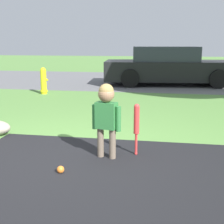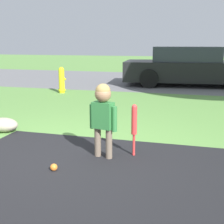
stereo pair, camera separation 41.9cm
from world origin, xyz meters
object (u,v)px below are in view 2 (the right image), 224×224
child (103,110)px  parked_car (191,67)px  baseball_bat (134,123)px  sports_ball (54,167)px  fire_hydrant (62,80)px

child → parked_car: (0.80, 7.27, -0.00)m
baseball_bat → parked_car: (0.44, 7.10, 0.17)m
child → sports_ball: child is taller
child → fire_hydrant: (-2.68, 4.60, -0.25)m
child → fire_hydrant: 5.33m
sports_ball → fire_hydrant: 5.64m
child → baseball_bat: size_ratio=1.40×
child → sports_ball: 0.89m
sports_ball → parked_car: bearing=81.2°
sports_ball → parked_car: parked_car is taller
child → baseball_bat: bearing=38.5°
child → fire_hydrant: child is taller
baseball_bat → fire_hydrant: size_ratio=0.90×
baseball_bat → parked_car: size_ratio=0.14×
baseball_bat → fire_hydrant: fire_hydrant is taller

